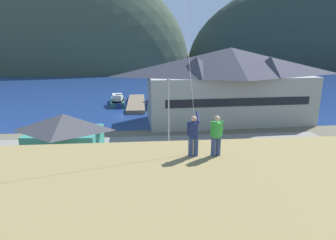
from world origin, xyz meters
TOP-DOWN VIEW (x-y plane):
  - ground_plane at (0.00, 0.00)m, footprint 600.00×600.00m
  - parking_lot_pad at (0.00, 5.00)m, footprint 40.00×20.00m
  - bay_water at (0.00, 60.00)m, footprint 360.00×84.00m
  - far_hill_west_ridge at (-31.18, 113.84)m, footprint 100.75×55.20m
  - far_hill_east_peak at (84.80, 121.11)m, footprint 130.36×44.74m
  - harbor_lodge at (10.56, 21.60)m, footprint 25.69×10.92m
  - storage_shed_near_lot at (-10.19, 8.67)m, footprint 7.80×5.94m
  - storage_shed_waterside at (1.56, 23.37)m, footprint 6.04×4.43m
  - wharf_dock at (-3.56, 34.98)m, footprint 3.20×15.75m
  - moored_boat_wharfside at (-6.80, 34.46)m, footprint 2.47×5.93m
  - moored_boat_outer_mooring at (-0.04, 32.64)m, footprint 2.97×7.46m
  - moored_boat_inner_slip at (-7.18, 35.58)m, footprint 3.20×8.16m
  - parked_car_front_row_red at (6.45, 0.20)m, footprint 4.35×2.36m
  - parked_car_corner_spot at (-2.06, 0.95)m, footprint 4.32×2.29m
  - parked_car_back_row_right at (-15.37, 6.16)m, footprint 4.33×2.31m
  - parked_car_front_row_end at (-8.44, 1.68)m, footprint 4.34×2.35m
  - parking_light_pole at (0.54, 10.55)m, footprint 0.24×0.78m
  - person_kite_flyer at (-0.15, -8.50)m, footprint 0.53×0.65m
  - person_companion at (0.80, -8.56)m, footprint 0.55×0.40m

SIDE VIEW (x-z plane):
  - ground_plane at x=0.00m, z-range 0.00..0.00m
  - far_hill_west_ridge at x=-31.18m, z-range -45.87..45.87m
  - far_hill_east_peak at x=84.80m, z-range -42.42..42.42m
  - bay_water at x=0.00m, z-range 0.00..0.03m
  - parking_lot_pad at x=0.00m, z-range 0.00..0.10m
  - wharf_dock at x=-3.56m, z-range 0.00..0.70m
  - moored_boat_outer_mooring at x=-0.04m, z-range -0.36..1.80m
  - moored_boat_wharfside at x=-6.80m, z-range -0.36..1.80m
  - moored_boat_inner_slip at x=-7.18m, z-range -0.36..1.80m
  - parked_car_front_row_red at x=6.45m, z-range 0.15..1.97m
  - parked_car_corner_spot at x=-2.06m, z-range 0.15..1.97m
  - parked_car_back_row_right at x=-15.37m, z-range 0.15..1.97m
  - parked_car_front_row_end at x=-8.44m, z-range 0.15..1.97m
  - storage_shed_waterside at x=1.56m, z-range 0.08..4.22m
  - storage_shed_near_lot at x=-10.19m, z-range 0.10..4.84m
  - parking_light_pole at x=0.54m, z-range 0.65..8.40m
  - harbor_lodge at x=10.56m, z-range 0.34..11.28m
  - person_companion at x=0.80m, z-range 6.93..8.67m
  - person_kite_flyer at x=-0.15m, z-range 6.89..8.75m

